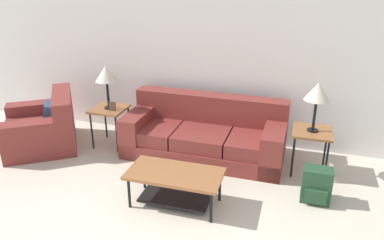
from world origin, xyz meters
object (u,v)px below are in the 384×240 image
at_px(side_table_right, 312,136).
at_px(table_lamp_left, 106,75).
at_px(armchair, 44,128).
at_px(table_lamp_right, 318,93).
at_px(couch, 205,136).
at_px(side_table_left, 110,112).
at_px(coffee_table, 175,181).
at_px(backpack, 316,186).

distance_m(side_table_right, table_lamp_left, 2.93).
bearing_deg(armchair, table_lamp_right, 4.81).
distance_m(couch, side_table_left, 1.46).
distance_m(couch, coffee_table, 1.28).
height_order(armchair, backpack, armchair).
xyz_separation_m(couch, side_table_right, (1.44, -0.09, 0.23)).
xyz_separation_m(armchair, side_table_right, (3.82, 0.32, 0.24)).
bearing_deg(table_lamp_right, armchair, -175.19).
xyz_separation_m(couch, backpack, (1.53, -0.76, -0.09)).
relative_size(table_lamp_left, table_lamp_right, 1.00).
height_order(couch, side_table_left, couch).
bearing_deg(side_table_left, table_lamp_left, 116.57).
height_order(side_table_left, backpack, side_table_left).
relative_size(couch, table_lamp_left, 3.54).
distance_m(coffee_table, side_table_right, 1.88).
relative_size(side_table_left, backpack, 1.42).
relative_size(armchair, side_table_left, 2.44).
height_order(couch, backpack, couch).
bearing_deg(table_lamp_left, backpack, -12.76).
height_order(coffee_table, backpack, backpack).
xyz_separation_m(table_lamp_left, backpack, (2.96, -0.67, -0.90)).
distance_m(table_lamp_left, table_lamp_right, 2.88).
bearing_deg(side_table_right, backpack, -82.43).
xyz_separation_m(couch, table_lamp_left, (-1.44, -0.09, 0.81)).
relative_size(table_lamp_left, backpack, 1.52).
relative_size(couch, side_table_right, 3.79).
bearing_deg(table_lamp_left, coffee_table, -39.74).
bearing_deg(side_table_right, couch, 176.43).
height_order(side_table_right, table_lamp_right, table_lamp_right).
relative_size(side_table_right, table_lamp_left, 0.93).
xyz_separation_m(coffee_table, table_lamp_right, (1.44, 1.19, 0.80)).
height_order(side_table_left, table_lamp_right, table_lamp_right).
relative_size(armchair, table_lamp_right, 2.29).
xyz_separation_m(armchair, coffee_table, (2.38, -0.87, 0.02)).
height_order(couch, table_lamp_right, table_lamp_right).
bearing_deg(coffee_table, backpack, 18.71).
bearing_deg(coffee_table, table_lamp_left, 140.26).
bearing_deg(backpack, table_lamp_left, 167.24).
relative_size(armchair, table_lamp_left, 2.29).
distance_m(coffee_table, backpack, 1.62).
distance_m(couch, table_lamp_right, 1.65).
height_order(armchair, side_table_right, armchair).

